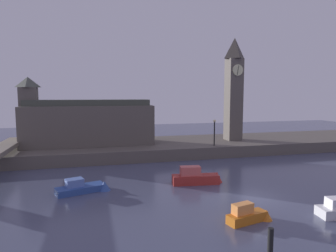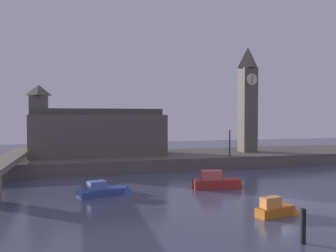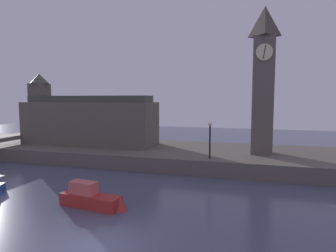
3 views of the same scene
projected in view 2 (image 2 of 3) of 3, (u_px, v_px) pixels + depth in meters
ground_plane at (277, 198)px, 26.54m from camera, size 120.00×120.00×0.00m
far_embankment at (194, 158)px, 45.82m from camera, size 70.00×12.00×1.50m
clock_tower at (248, 98)px, 47.10m from camera, size 2.32×2.36×14.97m
parliament_hall at (96, 132)px, 42.56m from camera, size 16.97×5.19×8.99m
streetlamp at (230, 139)px, 41.99m from camera, size 0.36×0.36×3.49m
mooring_post_left at (303, 226)px, 17.06m from camera, size 0.28×0.28×1.83m
boat_tour_blue at (109, 190)px, 27.77m from camera, size 4.94×2.61×1.40m
boat_dinghy_red at (220, 182)px, 30.19m from camera, size 4.97×1.77×1.75m
boat_patrol_orange at (278, 209)px, 21.89m from camera, size 3.37×1.53×1.30m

